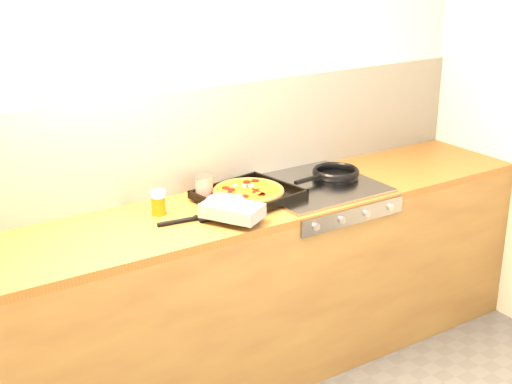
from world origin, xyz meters
TOP-DOWN VIEW (x-y plane):
  - room_shell at (0.00, 1.39)m, footprint 3.20×3.20m
  - counter_run at (0.00, 1.10)m, footprint 3.20×0.62m
  - stovetop at (0.45, 1.10)m, footprint 0.60×0.56m
  - pizza_on_tray at (0.02, 1.07)m, footprint 0.58×0.56m
  - frying_pan at (0.60, 1.12)m, footprint 0.41×0.26m
  - tomato_can at (-0.09, 1.24)m, footprint 0.10×0.10m
  - juice_glass at (-0.35, 1.19)m, footprint 0.08×0.08m
  - wooden_spoon at (0.22, 1.29)m, footprint 0.28×0.14m
  - black_spatula at (-0.27, 1.04)m, footprint 0.29×0.10m

SIDE VIEW (x-z plane):
  - counter_run at x=0.00m, z-range 0.00..0.90m
  - stovetop at x=0.45m, z-range 0.90..0.92m
  - black_spatula at x=-0.27m, z-range 0.90..0.92m
  - wooden_spoon at x=0.22m, z-range 0.90..0.92m
  - frying_pan at x=0.60m, z-range 0.92..0.96m
  - pizza_on_tray at x=0.02m, z-range 0.91..0.98m
  - juice_glass at x=-0.35m, z-range 0.90..1.01m
  - tomato_can at x=-0.09m, z-range 0.90..1.02m
  - room_shell at x=0.00m, z-range -0.45..2.75m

